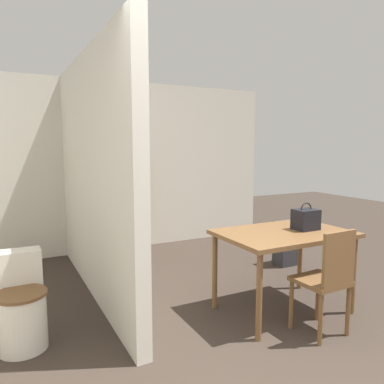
{
  "coord_description": "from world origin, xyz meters",
  "views": [
    {
      "loc": [
        -1.44,
        -1.29,
        1.57
      ],
      "look_at": [
        0.13,
        1.75,
        1.14
      ],
      "focal_mm": 35.0,
      "sensor_mm": 36.0,
      "label": 1
    }
  ],
  "objects_px": {
    "handbag": "(306,219)",
    "wooden_cabinet": "(109,201)",
    "toilet": "(21,308)",
    "space_heater": "(287,243)",
    "dining_table": "(284,240)",
    "wooden_chair": "(327,278)"
  },
  "relations": [
    {
      "from": "handbag",
      "to": "wooden_cabinet",
      "type": "bearing_deg",
      "value": 114.98
    },
    {
      "from": "dining_table",
      "to": "wooden_chair",
      "type": "height_order",
      "value": "wooden_chair"
    },
    {
      "from": "wooden_chair",
      "to": "space_heater",
      "type": "relative_size",
      "value": 1.56
    },
    {
      "from": "handbag",
      "to": "toilet",
      "type": "bearing_deg",
      "value": 169.2
    },
    {
      "from": "dining_table",
      "to": "wooden_chair",
      "type": "relative_size",
      "value": 1.33
    },
    {
      "from": "wooden_chair",
      "to": "wooden_cabinet",
      "type": "xyz_separation_m",
      "value": [
        -0.98,
        3.11,
        0.29
      ]
    },
    {
      "from": "handbag",
      "to": "wooden_cabinet",
      "type": "height_order",
      "value": "wooden_cabinet"
    },
    {
      "from": "wooden_chair",
      "to": "handbag",
      "type": "xyz_separation_m",
      "value": [
        0.24,
        0.5,
        0.38
      ]
    },
    {
      "from": "dining_table",
      "to": "wooden_chair",
      "type": "bearing_deg",
      "value": -90.02
    },
    {
      "from": "toilet",
      "to": "wooden_cabinet",
      "type": "relative_size",
      "value": 0.46
    },
    {
      "from": "handbag",
      "to": "dining_table",
      "type": "bearing_deg",
      "value": 173.24
    },
    {
      "from": "handbag",
      "to": "wooden_cabinet",
      "type": "relative_size",
      "value": 0.17
    },
    {
      "from": "wooden_chair",
      "to": "space_heater",
      "type": "distance_m",
      "value": 1.88
    },
    {
      "from": "toilet",
      "to": "space_heater",
      "type": "bearing_deg",
      "value": 10.67
    },
    {
      "from": "toilet",
      "to": "dining_table",
      "type": "bearing_deg",
      "value": -11.22
    },
    {
      "from": "toilet",
      "to": "space_heater",
      "type": "height_order",
      "value": "toilet"
    },
    {
      "from": "wooden_chair",
      "to": "handbag",
      "type": "distance_m",
      "value": 0.67
    },
    {
      "from": "dining_table",
      "to": "space_heater",
      "type": "relative_size",
      "value": 2.08
    },
    {
      "from": "dining_table",
      "to": "space_heater",
      "type": "height_order",
      "value": "dining_table"
    },
    {
      "from": "dining_table",
      "to": "wooden_cabinet",
      "type": "xyz_separation_m",
      "value": [
        -0.98,
        2.58,
        0.09
      ]
    },
    {
      "from": "wooden_chair",
      "to": "wooden_cabinet",
      "type": "bearing_deg",
      "value": 105.62
    },
    {
      "from": "wooden_chair",
      "to": "handbag",
      "type": "height_order",
      "value": "handbag"
    }
  ]
}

